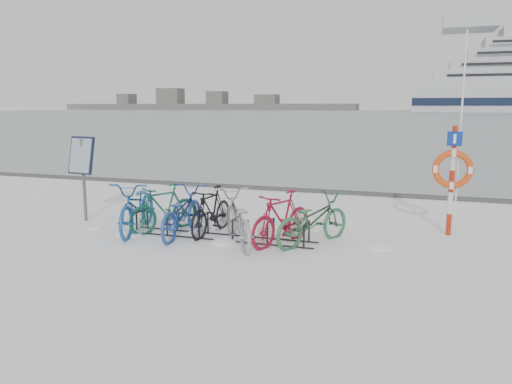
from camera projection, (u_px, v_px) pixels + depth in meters
name	position (u px, v px, depth m)	size (l,w,h in m)	color
ground	(220.00, 238.00, 10.16)	(900.00, 900.00, 0.00)	white
ice_sheet	(412.00, 114.00, 154.92)	(400.00, 298.00, 0.02)	#94A0A7
quay_edge	(292.00, 190.00, 15.66)	(400.00, 0.25, 0.10)	#3F3F42
bike_rack	(220.00, 229.00, 10.13)	(4.00, 0.48, 0.46)	black
info_board	(82.00, 161.00, 11.43)	(0.68, 0.32, 1.97)	#595B5E
lifebuoy_station	(453.00, 170.00, 10.10)	(0.79, 0.23, 4.11)	#B0210E
shoreline	(198.00, 105.00, 290.75)	(180.00, 12.00, 9.50)	#525252
bike_0	(138.00, 204.00, 10.64)	(0.76, 2.20, 1.15)	#195296
bike_1	(164.00, 207.00, 10.67)	(0.49, 1.74, 1.05)	#145743
bike_2	(182.00, 211.00, 10.28)	(0.69, 1.99, 1.04)	#224193
bike_3	(211.00, 209.00, 10.42)	(0.49, 1.72, 1.03)	black
bike_4	(237.00, 217.00, 9.61)	(0.71, 2.04, 1.07)	#97999E
bike_5	(282.00, 217.00, 9.67)	(0.50, 1.78, 1.07)	maroon
bike_6	(313.00, 218.00, 9.67)	(0.68, 1.95, 1.02)	#306A41
snow_drifts	(231.00, 238.00, 10.16)	(6.47, 1.43, 0.20)	white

